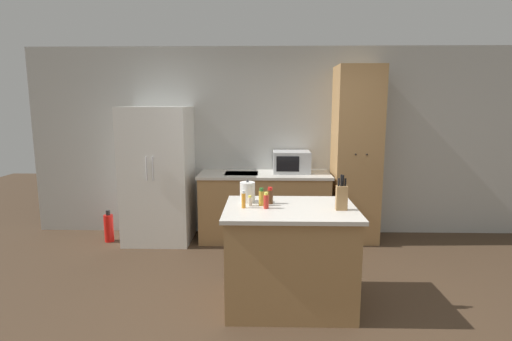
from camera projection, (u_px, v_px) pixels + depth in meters
name	position (u px, v px, depth m)	size (l,w,h in m)	color
ground_plane	(299.00, 314.00, 3.52)	(14.00, 14.00, 0.00)	#423021
wall_back	(287.00, 142.00, 5.60)	(7.20, 0.06, 2.60)	#B2B2AD
refrigerator	(158.00, 175.00, 5.31)	(0.86, 0.76, 1.80)	white
back_counter	(264.00, 206.00, 5.41)	(1.76, 0.66, 0.91)	#9E7547
pantry_cabinet	(356.00, 155.00, 5.29)	(0.59, 0.59, 2.32)	#9E7547
kitchen_island	(290.00, 256.00, 3.64)	(1.18, 0.88, 0.92)	#9E7547
microwave	(291.00, 162.00, 5.40)	(0.49, 0.40, 0.29)	#B2B5B7
knife_block	(342.00, 197.00, 3.45)	(0.10, 0.06, 0.31)	#9E7547
spice_bottle_tall_dark	(266.00, 201.00, 3.51)	(0.05, 0.05, 0.15)	#B2281E
spice_bottle_short_red	(244.00, 200.00, 3.53)	(0.04, 0.04, 0.16)	orange
spice_bottle_amber_oil	(250.00, 201.00, 3.60)	(0.04, 0.04, 0.10)	beige
spice_bottle_green_herb	(270.00, 196.00, 3.68)	(0.06, 0.06, 0.16)	#563319
spice_bottle_pale_salt	(261.00, 197.00, 3.61)	(0.05, 0.05, 0.16)	gold
kettle	(247.00, 192.00, 3.73)	(0.14, 0.14, 0.21)	white
fire_extinguisher	(109.00, 228.00, 5.35)	(0.12, 0.12, 0.43)	red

